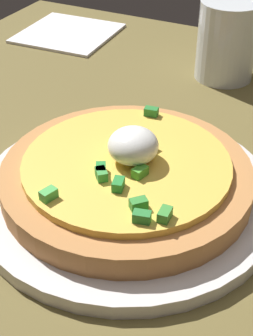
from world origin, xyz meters
TOP-DOWN VIEW (x-y plane):
  - dining_table at (0.00, 0.00)cm, footprint 91.44×66.70cm
  - plate at (-7.68, -8.91)cm, footprint 25.85×25.85cm
  - pizza at (-7.65, -8.91)cm, footprint 21.38×21.38cm
  - cup_far at (-7.62, 18.33)cm, footprint 7.21×7.21cm
  - napkin at (-32.74, 21.78)cm, footprint 13.74×13.74cm

SIDE VIEW (x-z plane):
  - dining_table at x=0.00cm, z-range 0.00..2.27cm
  - napkin at x=-32.74cm, z-range 2.27..2.67cm
  - plate at x=-7.68cm, z-range 2.27..3.57cm
  - pizza at x=-7.65cm, z-range 2.15..7.83cm
  - cup_far at x=-7.62cm, z-range 1.95..11.49cm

